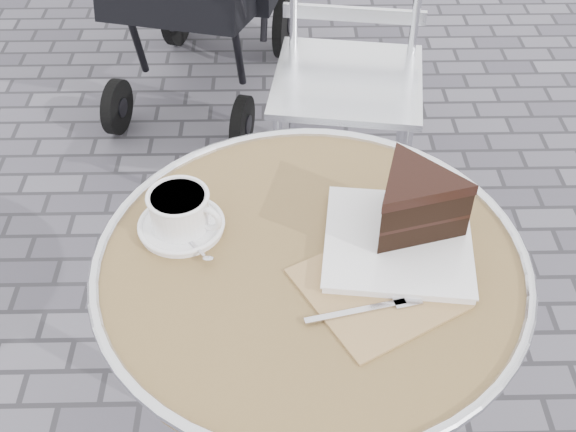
{
  "coord_description": "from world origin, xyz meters",
  "views": [
    {
      "loc": [
        -0.05,
        -0.81,
        1.58
      ],
      "look_at": [
        -0.04,
        0.05,
        0.78
      ],
      "focal_mm": 45.0,
      "sensor_mm": 36.0,
      "label": 1
    }
  ],
  "objects_px": {
    "cafe_table": "(309,324)",
    "cake_plate_set": "(410,213)",
    "cappuccino_set": "(181,214)",
    "bistro_chair": "(352,34)"
  },
  "relations": [
    {
      "from": "cafe_table",
      "to": "cake_plate_set",
      "type": "height_order",
      "value": "cake_plate_set"
    },
    {
      "from": "cafe_table",
      "to": "cappuccino_set",
      "type": "height_order",
      "value": "cappuccino_set"
    },
    {
      "from": "cappuccino_set",
      "to": "cafe_table",
      "type": "bearing_deg",
      "value": 3.76
    },
    {
      "from": "cafe_table",
      "to": "cappuccino_set",
      "type": "bearing_deg",
      "value": 159.94
    },
    {
      "from": "cake_plate_set",
      "to": "bistro_chair",
      "type": "distance_m",
      "value": 1.01
    },
    {
      "from": "cafe_table",
      "to": "bistro_chair",
      "type": "relative_size",
      "value": 0.8
    },
    {
      "from": "cake_plate_set",
      "to": "bistro_chair",
      "type": "height_order",
      "value": "bistro_chair"
    },
    {
      "from": "cappuccino_set",
      "to": "cake_plate_set",
      "type": "distance_m",
      "value": 0.38
    },
    {
      "from": "cappuccino_set",
      "to": "bistro_chair",
      "type": "relative_size",
      "value": 0.18
    },
    {
      "from": "cafe_table",
      "to": "bistro_chair",
      "type": "bearing_deg",
      "value": 80.98
    }
  ]
}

